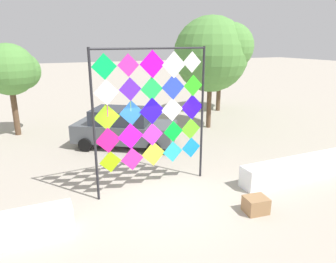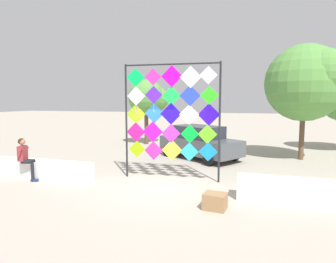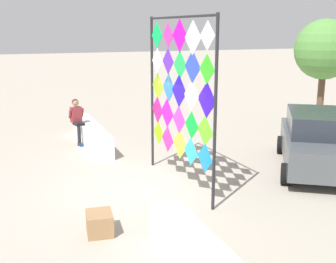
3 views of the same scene
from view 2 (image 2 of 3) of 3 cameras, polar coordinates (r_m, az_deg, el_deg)
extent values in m
plane|color=#ADA393|center=(9.54, -1.35, -10.94)|extent=(120.00, 120.00, 0.00)
cube|color=white|center=(11.37, -24.13, -6.95)|extent=(4.08, 0.59, 0.67)
cube|color=white|center=(8.83, 27.26, -10.78)|extent=(4.08, 0.59, 0.67)
cylinder|color=#232328|center=(10.54, -8.33, 2.02)|extent=(0.07, 0.07, 4.11)
cylinder|color=#232328|center=(9.81, 10.28, 1.68)|extent=(0.07, 0.07, 4.11)
cylinder|color=#232328|center=(10.09, 0.66, 13.32)|extent=(3.36, 0.26, 0.06)
cube|color=#9BCE0F|center=(10.53, -6.21, -3.51)|extent=(0.63, 0.05, 0.63)
cube|color=#D028A0|center=(10.33, -2.91, -3.82)|extent=(0.69, 0.05, 0.69)
cube|color=#F5F538|center=(10.17, 0.79, -3.76)|extent=(0.75, 0.06, 0.75)
cube|color=#28B8D6|center=(10.03, 4.27, -4.08)|extent=(0.66, 0.05, 0.66)
cube|color=#158DDE|center=(9.96, 8.01, -4.04)|extent=(0.66, 0.05, 0.66)
cube|color=#E31785|center=(10.44, -6.45, -0.09)|extent=(0.72, 0.06, 0.72)
cube|color=#DD12F2|center=(10.23, -3.09, -0.04)|extent=(0.75, 0.06, 0.75)
cube|color=#D82EE7|center=(10.08, 0.60, -0.38)|extent=(0.67, 0.05, 0.67)
cube|color=#09D531|center=(9.94, 4.40, -0.48)|extent=(0.64, 0.05, 0.64)
cube|color=#64DB23|center=(9.88, 7.89, -0.55)|extent=(0.67, 0.05, 0.67)
cube|color=#99DE1D|center=(10.41, -6.45, 3.42)|extent=(0.72, 0.06, 0.72)
cube|color=blue|center=(10.19, -2.77, 3.64)|extent=(0.70, 0.06, 0.70)
cube|color=#200CDB|center=(10.02, 0.60, 3.58)|extent=(0.77, 0.06, 0.77)
cylinder|color=#D1E516|center=(10.07, 0.61, 0.29)|extent=(0.02, 0.02, 0.38)
cube|color=white|center=(9.90, 4.23, 3.41)|extent=(0.69, 0.05, 0.70)
cube|color=#2D0CE3|center=(9.82, 8.18, 3.37)|extent=(0.77, 0.06, 0.78)
cylinder|color=#C6E516|center=(9.87, 8.13, -0.03)|extent=(0.02, 0.02, 0.39)
cube|color=white|center=(10.37, -6.41, 7.07)|extent=(0.68, 0.05, 0.68)
cylinder|color=#E516E1|center=(10.38, -6.36, 4.35)|extent=(0.02, 0.02, 0.31)
cube|color=#6024DE|center=(10.18, -2.90, 7.33)|extent=(0.64, 0.05, 0.64)
cylinder|color=#A2E516|center=(10.19, -2.87, 4.73)|extent=(0.02, 0.02, 0.28)
cube|color=#1FF457|center=(10.03, 0.66, 7.12)|extent=(0.67, 0.05, 0.67)
cylinder|color=#E516AE|center=(10.04, 0.67, 4.47)|extent=(0.02, 0.02, 0.25)
cube|color=blue|center=(9.89, 4.43, 7.17)|extent=(0.73, 0.06, 0.73)
cube|color=#31EA20|center=(9.79, 8.27, 7.17)|extent=(0.63, 0.05, 0.63)
cube|color=#0AD65C|center=(10.41, -6.57, 10.67)|extent=(0.67, 0.05, 0.67)
cube|color=#DF2EB6|center=(10.23, -3.03, 10.86)|extent=(0.61, 0.05, 0.61)
cube|color=#F60BEB|center=(10.03, 0.76, 11.00)|extent=(0.76, 0.06, 0.76)
cube|color=white|center=(9.91, 4.54, 10.81)|extent=(0.75, 0.06, 0.75)
cube|color=white|center=(9.86, 8.10, 11.11)|extent=(0.61, 0.05, 0.61)
cylinder|color=black|center=(11.07, -25.48, -7.36)|extent=(0.11, 0.11, 0.67)
cylinder|color=black|center=(11.08, -26.41, -5.46)|extent=(0.39, 0.22, 0.13)
cube|color=navy|center=(11.11, -25.13, -8.83)|extent=(0.26, 0.16, 0.09)
cylinder|color=black|center=(11.21, -25.07, -7.17)|extent=(0.11, 0.11, 0.67)
cylinder|color=black|center=(11.22, -25.99, -5.30)|extent=(0.39, 0.22, 0.13)
cube|color=navy|center=(11.25, -24.73, -8.62)|extent=(0.26, 0.16, 0.09)
cube|color=#993338|center=(11.19, -27.09, -3.88)|extent=(0.28, 0.40, 0.52)
sphere|color=#A37556|center=(11.13, -27.19, -1.85)|extent=(0.22, 0.22, 0.22)
sphere|color=#382314|center=(11.14, -27.29, -1.77)|extent=(0.22, 0.22, 0.22)
cylinder|color=#993338|center=(10.98, -27.58, -3.81)|extent=(0.19, 0.12, 0.31)
cylinder|color=#993338|center=(11.36, -26.47, -3.45)|extent=(0.19, 0.12, 0.31)
cube|color=#4C5156|center=(14.00, 6.38, -2.79)|extent=(4.41, 3.74, 0.74)
cube|color=#282D38|center=(14.02, 5.98, -0.05)|extent=(2.78, 2.57, 0.59)
cylinder|color=black|center=(13.83, 13.10, -4.57)|extent=(0.58, 0.48, 0.55)
cylinder|color=black|center=(12.50, 8.18, -5.61)|extent=(0.58, 0.48, 0.55)
cylinder|color=black|center=(15.65, 4.91, -3.20)|extent=(0.58, 0.48, 0.55)
cylinder|color=black|center=(14.48, -0.08, -3.93)|extent=(0.58, 0.48, 0.55)
cube|color=#9E754C|center=(7.70, 9.38, -13.61)|extent=(0.63, 0.55, 0.42)
cylinder|color=brown|center=(18.58, -4.34, 1.07)|extent=(0.26, 0.26, 2.35)
sphere|color=#569342|center=(18.51, -4.39, 6.82)|extent=(2.30, 2.30, 2.30)
sphere|color=#569342|center=(18.85, -3.02, 6.71)|extent=(1.25, 1.25, 1.25)
sphere|color=#569342|center=(18.65, -2.66, 6.49)|extent=(1.73, 1.73, 1.73)
sphere|color=#569342|center=(18.49, -4.99, 6.13)|extent=(1.74, 1.74, 1.74)
cylinder|color=brown|center=(15.01, 25.20, -0.28)|extent=(0.23, 0.23, 2.56)
sphere|color=#569342|center=(14.95, 25.62, 8.75)|extent=(3.60, 3.60, 3.60)
sphere|color=#569342|center=(14.38, 27.49, 9.97)|extent=(1.98, 1.98, 1.98)
sphere|color=#569342|center=(14.52, 28.70, 10.14)|extent=(2.22, 2.22, 2.22)
sphere|color=#569342|center=(14.80, 23.05, 8.88)|extent=(1.84, 1.84, 1.84)
camera|label=1|loc=(6.21, -58.70, 16.81)|focal=32.92mm
camera|label=3|loc=(8.71, 66.18, 9.20)|focal=45.39mm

